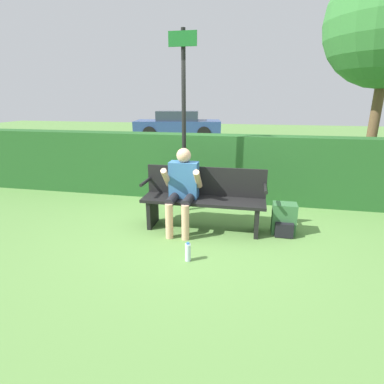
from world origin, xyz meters
name	(u,v)px	position (x,y,z in m)	size (l,w,h in m)	color
ground_plane	(203,229)	(0.00, 0.00, 0.00)	(40.00, 40.00, 0.00)	#5B8942
hedge_back	(216,167)	(0.00, 1.53, 0.64)	(12.00, 0.44, 1.27)	#235623
park_bench	(204,198)	(0.00, 0.07, 0.49)	(1.85, 0.46, 0.93)	black
person_seated	(182,186)	(-0.30, -0.06, 0.70)	(0.56, 0.61, 1.24)	#336699
backpack	(284,220)	(1.20, 0.08, 0.22)	(0.34, 0.32, 0.47)	#336638
water_bottle	(188,252)	(-0.02, -0.97, 0.12)	(0.07, 0.07, 0.25)	silver
signpost	(184,115)	(-0.46, 0.74, 1.66)	(0.44, 0.09, 2.96)	black
parked_car	(178,125)	(-3.06, 10.69, 0.65)	(4.45, 2.47, 1.35)	#2D4784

